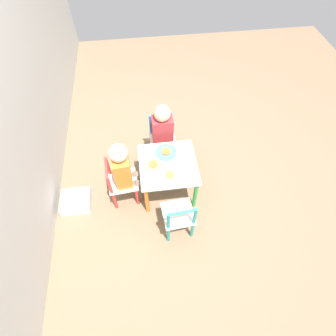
{
  "coord_description": "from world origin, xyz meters",
  "views": [
    {
      "loc": [
        -1.38,
        0.18,
        2.3
      ],
      "look_at": [
        0.0,
        0.0,
        0.36
      ],
      "focal_mm": 28.0,
      "sensor_mm": 36.0,
      "label": 1
    }
  ],
  "objects_px": {
    "kids_table": "(168,168)",
    "chair_red": "(121,183)",
    "plate_left": "(170,175)",
    "storage_bin": "(76,201)",
    "child_back": "(124,169)",
    "child_right": "(163,131)",
    "plate_back": "(154,165)",
    "plate_right": "(166,152)",
    "chair_blue": "(162,139)",
    "chair_teal": "(179,217)"
  },
  "relations": [
    {
      "from": "plate_left",
      "to": "plate_right",
      "type": "bearing_deg",
      "value": -0.0
    },
    {
      "from": "child_back",
      "to": "plate_left",
      "type": "xyz_separation_m",
      "value": [
        -0.1,
        -0.39,
        -0.02
      ]
    },
    {
      "from": "chair_red",
      "to": "child_right",
      "type": "xyz_separation_m",
      "value": [
        0.42,
        -0.44,
        0.18
      ]
    },
    {
      "from": "plate_left",
      "to": "chair_red",
      "type": "bearing_deg",
      "value": 78.1
    },
    {
      "from": "chair_red",
      "to": "chair_teal",
      "type": "relative_size",
      "value": 1.0
    },
    {
      "from": "kids_table",
      "to": "plate_back",
      "type": "bearing_deg",
      "value": 90.0
    },
    {
      "from": "chair_teal",
      "to": "plate_left",
      "type": "relative_size",
      "value": 2.95
    },
    {
      "from": "chair_red",
      "to": "chair_teal",
      "type": "height_order",
      "value": "same"
    },
    {
      "from": "child_back",
      "to": "child_right",
      "type": "relative_size",
      "value": 1.03
    },
    {
      "from": "kids_table",
      "to": "plate_back",
      "type": "distance_m",
      "value": 0.15
    },
    {
      "from": "plate_right",
      "to": "plate_back",
      "type": "bearing_deg",
      "value": 135.0
    },
    {
      "from": "chair_blue",
      "to": "plate_right",
      "type": "relative_size",
      "value": 2.63
    },
    {
      "from": "child_back",
      "to": "child_right",
      "type": "xyz_separation_m",
      "value": [
        0.42,
        -0.38,
        -0.01
      ]
    },
    {
      "from": "kids_table",
      "to": "storage_bin",
      "type": "xyz_separation_m",
      "value": [
        -0.06,
        0.9,
        -0.3
      ]
    },
    {
      "from": "plate_right",
      "to": "chair_red",
      "type": "bearing_deg",
      "value": 110.26
    },
    {
      "from": "kids_table",
      "to": "plate_right",
      "type": "bearing_deg",
      "value": 0.0
    },
    {
      "from": "chair_teal",
      "to": "plate_left",
      "type": "height_order",
      "value": "chair_teal"
    },
    {
      "from": "child_back",
      "to": "plate_left",
      "type": "bearing_deg",
      "value": -108.9
    },
    {
      "from": "child_right",
      "to": "plate_left",
      "type": "bearing_deg",
      "value": -90.07
    },
    {
      "from": "plate_right",
      "to": "plate_left",
      "type": "xyz_separation_m",
      "value": [
        -0.26,
        0.0,
        -0.0
      ]
    },
    {
      "from": "plate_left",
      "to": "storage_bin",
      "type": "distance_m",
      "value": 0.98
    },
    {
      "from": "plate_right",
      "to": "child_back",
      "type": "bearing_deg",
      "value": 112.52
    },
    {
      "from": "plate_back",
      "to": "kids_table",
      "type": "bearing_deg",
      "value": -90.0
    },
    {
      "from": "chair_blue",
      "to": "plate_left",
      "type": "height_order",
      "value": "chair_blue"
    },
    {
      "from": "plate_back",
      "to": "child_back",
      "type": "bearing_deg",
      "value": 96.79
    },
    {
      "from": "kids_table",
      "to": "plate_left",
      "type": "xyz_separation_m",
      "value": [
        -0.13,
        0.0,
        0.08
      ]
    },
    {
      "from": "child_back",
      "to": "child_right",
      "type": "bearing_deg",
      "value": -47.16
    },
    {
      "from": "kids_table",
      "to": "chair_red",
      "type": "height_order",
      "value": "chair_red"
    },
    {
      "from": "plate_right",
      "to": "plate_left",
      "type": "distance_m",
      "value": 0.26
    },
    {
      "from": "chair_red",
      "to": "chair_teal",
      "type": "xyz_separation_m",
      "value": [
        -0.41,
        -0.48,
        0.0
      ]
    },
    {
      "from": "child_right",
      "to": "storage_bin",
      "type": "distance_m",
      "value": 1.08
    },
    {
      "from": "child_back",
      "to": "child_right",
      "type": "distance_m",
      "value": 0.57
    },
    {
      "from": "kids_table",
      "to": "child_right",
      "type": "height_order",
      "value": "child_right"
    },
    {
      "from": "plate_left",
      "to": "storage_bin",
      "type": "height_order",
      "value": "plate_left"
    },
    {
      "from": "kids_table",
      "to": "child_back",
      "type": "relative_size",
      "value": 0.68
    },
    {
      "from": "chair_red",
      "to": "storage_bin",
      "type": "distance_m",
      "value": 0.5
    },
    {
      "from": "kids_table",
      "to": "plate_left",
      "type": "height_order",
      "value": "plate_left"
    },
    {
      "from": "child_back",
      "to": "child_right",
      "type": "height_order",
      "value": "child_back"
    },
    {
      "from": "plate_back",
      "to": "plate_right",
      "type": "height_order",
      "value": "same"
    },
    {
      "from": "kids_table",
      "to": "chair_red",
      "type": "relative_size",
      "value": 0.98
    },
    {
      "from": "kids_table",
      "to": "chair_red",
      "type": "xyz_separation_m",
      "value": [
        -0.04,
        0.45,
        -0.09
      ]
    },
    {
      "from": "chair_red",
      "to": "chair_teal",
      "type": "bearing_deg",
      "value": -135.13
    },
    {
      "from": "kids_table",
      "to": "plate_right",
      "type": "height_order",
      "value": "plate_right"
    },
    {
      "from": "chair_red",
      "to": "chair_blue",
      "type": "bearing_deg",
      "value": -47.12
    },
    {
      "from": "kids_table",
      "to": "plate_right",
      "type": "xyz_separation_m",
      "value": [
        0.13,
        0.0,
        0.08
      ]
    },
    {
      "from": "chair_teal",
      "to": "child_back",
      "type": "bearing_deg",
      "value": -49.05
    },
    {
      "from": "chair_teal",
      "to": "child_back",
      "type": "relative_size",
      "value": 0.69
    },
    {
      "from": "child_right",
      "to": "storage_bin",
      "type": "relative_size",
      "value": 2.66
    },
    {
      "from": "plate_right",
      "to": "plate_left",
      "type": "bearing_deg",
      "value": 180.0
    },
    {
      "from": "kids_table",
      "to": "child_right",
      "type": "xyz_separation_m",
      "value": [
        0.39,
        0.0,
        0.09
      ]
    }
  ]
}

